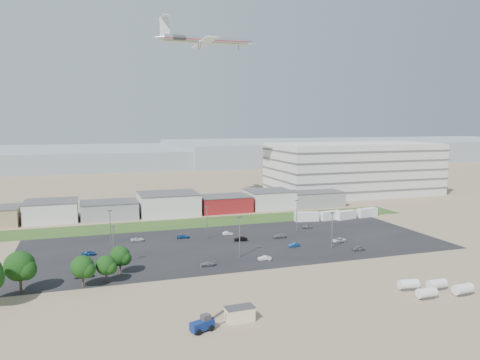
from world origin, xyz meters
name	(u,v)px	position (x,y,z in m)	size (l,w,h in m)	color
ground	(242,265)	(0.00, 0.00, 0.00)	(700.00, 700.00, 0.00)	#877755
parking_lot	(236,244)	(5.00, 20.00, 0.01)	(120.00, 50.00, 0.01)	black
grass_strip	(195,223)	(0.00, 52.00, 0.01)	(160.00, 16.00, 0.02)	#2C481B
hills_backdrop	(173,157)	(40.00, 315.00, 4.50)	(700.00, 200.00, 9.00)	gray
building_row	(139,205)	(-17.00, 71.00, 4.00)	(170.00, 20.00, 8.00)	silver
parking_garage	(353,169)	(90.00, 95.00, 12.50)	(80.00, 40.00, 25.00)	silver
portable_shed	(240,314)	(-10.88, -30.77, 1.31)	(5.21, 2.71, 2.63)	beige
telehandler	(202,324)	(-18.18, -32.76, 1.37)	(6.59, 2.20, 2.75)	navy
storage_tank_nw	(408,284)	(27.64, -27.18, 1.23)	(4.11, 2.06, 2.47)	silver
storage_tank_ne	(437,284)	(33.43, -28.92, 1.20)	(4.00, 2.00, 2.40)	silver
storage_tank_sw	(427,293)	(27.87, -32.43, 1.19)	(3.95, 1.98, 2.37)	silver
storage_tank_se	(463,289)	(36.26, -33.11, 1.25)	(4.18, 2.09, 2.51)	silver
box_trailer_a	(307,217)	(38.65, 42.46, 1.62)	(8.63, 2.70, 3.24)	silver
box_trailer_b	(330,215)	(47.86, 41.81, 1.56)	(8.32, 2.60, 3.12)	silver
box_trailer_c	(346,215)	(53.80, 41.03, 1.53)	(8.17, 2.55, 3.06)	silver
box_trailer_d	(367,213)	(63.58, 42.37, 1.59)	(8.46, 2.64, 3.17)	silver
tree_left	(20,269)	(-49.37, -3.32, 4.98)	(6.63, 6.63, 9.95)	black
tree_mid	(82,269)	(-37.20, -4.02, 3.94)	(5.25, 5.25, 7.87)	black
tree_right	(106,267)	(-32.35, -2.54, 3.47)	(4.62, 4.62, 6.93)	black
tree_near	(120,258)	(-28.99, 2.73, 3.75)	(5.00, 5.00, 7.50)	black
lightpole_front_l	(114,246)	(-30.01, 8.92, 5.02)	(1.18, 0.49, 10.04)	slate
lightpole_front_m	(240,237)	(1.75, 7.36, 5.34)	(1.26, 0.52, 10.68)	slate
lightpole_front_r	(332,231)	(28.57, 6.67, 5.14)	(1.21, 0.50, 10.29)	slate
lightpole_back_l	(110,228)	(-29.63, 30.73, 5.00)	(1.18, 0.49, 10.00)	slate
lightpole_back_m	(207,223)	(-1.62, 28.46, 4.95)	(1.16, 0.49, 9.90)	slate
lightpole_back_r	(297,215)	(28.76, 29.81, 5.03)	(1.18, 0.49, 10.06)	slate
airliner	(207,40)	(14.34, 89.06, 69.32)	(43.79, 29.86, 12.94)	silver
parked_car_0	(339,240)	(34.14, 12.36, 0.62)	(2.06, 4.46, 1.24)	silver
parked_car_1	(294,245)	(19.48, 11.75, 0.56)	(1.19, 3.43, 1.13)	navy
parked_car_2	(358,248)	(34.56, 2.64, 0.60)	(1.42, 3.53, 1.20)	#595B5E
parked_car_3	(207,264)	(-8.45, 2.12, 0.56)	(1.56, 3.85, 1.12)	#A5A5AA
parked_car_5	(88,253)	(-36.05, 21.01, 0.64)	(1.51, 3.75, 1.28)	navy
parked_car_6	(183,236)	(-8.32, 31.52, 0.56)	(1.57, 3.86, 1.12)	navy
parked_car_7	(241,239)	(7.17, 22.80, 0.64)	(1.36, 3.90, 1.29)	black
parked_car_8	(307,227)	(33.66, 31.72, 0.57)	(1.35, 3.35, 1.14)	#A5A5AA
parked_car_9	(138,239)	(-21.92, 32.16, 0.55)	(1.83, 3.98, 1.11)	silver
parked_car_10	(84,275)	(-37.06, 2.71, 0.63)	(1.77, 4.36, 1.27)	#595B5E
parked_car_11	(228,233)	(5.79, 31.26, 0.55)	(1.16, 3.32, 1.09)	silver
parked_car_12	(279,236)	(19.53, 22.53, 0.59)	(1.66, 4.09, 1.19)	#A5A5AA
parked_car_13	(265,258)	(6.81, 2.30, 0.56)	(1.19, 3.42, 1.13)	silver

